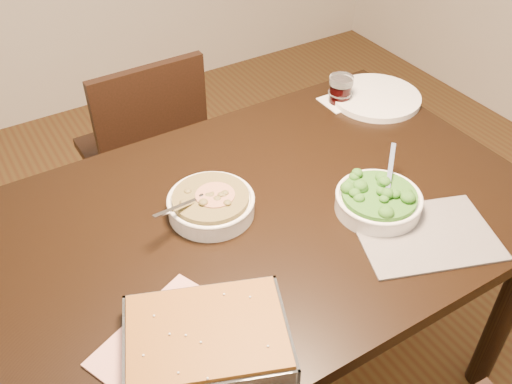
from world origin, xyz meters
The scene contains 11 objects.
ground centered at (0.00, 0.00, 0.00)m, with size 4.00×4.00×0.00m, color #492A15.
table centered at (0.00, 0.00, 0.65)m, with size 1.40×0.90×0.75m.
magazine_a centered at (-0.35, -0.23, 0.75)m, with size 0.28×0.21×0.01m, color #C64138.
magazine_b centered at (0.29, -0.27, 0.75)m, with size 0.32×0.23×0.01m, color #25252C.
coaster centered at (0.49, 0.32, 0.75)m, with size 0.11×0.11×0.00m, color white.
stew_bowl centered at (-0.11, 0.07, 0.78)m, with size 0.24×0.22×0.08m.
broccoli_bowl centered at (0.25, -0.14, 0.78)m, with size 0.21×0.21×0.08m.
baking_dish centered at (-0.30, -0.28, 0.78)m, with size 0.38×0.33×0.06m.
wine_tumbler centered at (0.49, 0.32, 0.80)m, with size 0.08×0.08×0.09m.
dinner_plate centered at (0.60, 0.27, 0.76)m, with size 0.28×0.28×0.02m, color white.
chair_far centered at (-0.01, 0.79, 0.47)m, with size 0.40×0.40×0.85m.
Camera 1 is at (-0.56, -0.89, 1.70)m, focal length 40.00 mm.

